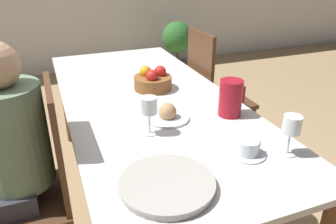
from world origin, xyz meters
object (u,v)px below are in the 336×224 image
Objects in this scene: red_pitcher at (230,98)px; wine_glass_water at (149,107)px; teacup_near_person at (248,149)px; bread_plate at (167,115)px; serving_tray at (167,184)px; chair_opposite at (212,93)px; potted_plant at (177,42)px; fruit_bowl at (153,81)px; chair_person_side at (37,187)px; person_seated at (7,152)px; wine_glass_juice at (292,127)px.

wine_glass_water is at bearing -175.04° from red_pitcher.
bread_plate reaches higher than teacup_near_person.
teacup_near_person is 0.44× the size of serving_tray.
chair_opposite reaches higher than wine_glass_water.
wine_glass_water reaches higher than potted_plant.
chair_opposite reaches higher than fruit_bowl.
chair_opposite is at bearing -60.95° from chair_person_side.
person_seated reaches higher than wine_glass_water.
chair_opposite is 5.81× the size of wine_glass_juice.
serving_tray is (-0.07, -0.39, -0.12)m from wine_glass_water.
chair_opposite is at bearing 25.25° from fruit_bowl.
bread_plate is 0.31× the size of potted_plant.
person_seated is at bearing -125.65° from potted_plant.
bread_plate is 0.94× the size of fruit_bowl.
wine_glass_juice is 0.25× the size of potted_plant.
serving_tray is at bearing -177.25° from wine_glass_juice.
bread_plate is at bearing 114.19° from teacup_near_person.
person_seated is 0.65m from wine_glass_water.
person_seated reaches higher than chair_opposite.
fruit_bowl is (-0.57, -0.27, 0.27)m from chair_opposite.
red_pitcher is (0.96, -0.04, 0.31)m from chair_person_side.
wine_glass_juice reaches higher than fruit_bowl.
chair_person_side is 0.96m from teacup_near_person.
red_pitcher is 0.55m from fruit_bowl.
bread_plate is (-0.64, -0.69, 0.24)m from chair_opposite.
fruit_bowl is (0.72, 0.45, 0.27)m from chair_person_side.
person_seated reaches higher than potted_plant.
potted_plant is at bearing 66.63° from serving_tray.
chair_opposite is 0.84× the size of person_seated.
chair_opposite is 4.39× the size of fruit_bowl.
red_pitcher reaches higher than bread_plate.
fruit_bowl is (-0.28, 0.90, -0.07)m from wine_glass_juice.
fruit_bowl is at bearing 80.91° from bread_plate.
wine_glass_juice is 0.51× the size of serving_tray.
chair_person_side is 1.14m from wine_glass_juice.
fruit_bowl reaches higher than teacup_near_person.
wine_glass_water is at bearing 142.10° from wine_glass_juice.
red_pitcher reaches higher than teacup_near_person.
person_seated is at bearing -63.91° from chair_opposite.
wine_glass_water reaches higher than fruit_bowl.
chair_person_side is 3.30m from potted_plant.
wine_glass_water is at bearing -100.92° from person_seated.
wine_glass_water is 0.53× the size of serving_tray.
wine_glass_water is 0.84× the size of bread_plate.
wine_glass_juice is at bearing -19.03° from teacup_near_person.
person_seated is 7.90× the size of teacup_near_person.
chair_person_side is 1.01m from red_pitcher.
serving_tray is (-0.38, -0.08, -0.01)m from teacup_near_person.
wine_glass_water is at bearing 80.38° from serving_tray.
red_pitcher is 0.55× the size of serving_tray.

